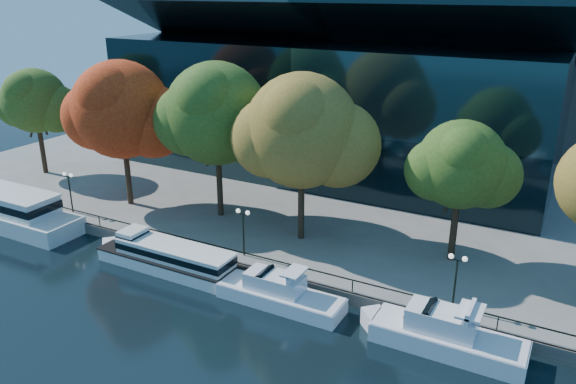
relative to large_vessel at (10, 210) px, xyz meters
The scene contains 16 objects.
ground 24.50m from the large_vessel, ahead, with size 160.00×160.00×0.00m, color black.
promenade 43.02m from the large_vessel, 55.38° to the left, with size 90.00×67.08×1.00m.
railing 24.54m from the large_vessel, ahead, with size 88.20×0.08×0.99m.
convention_building 37.60m from the large_vessel, 56.44° to the left, with size 50.00×24.57×21.43m.
large_vessel is the anchor object (origin of this frame).
tour_boat 19.14m from the large_vessel, ahead, with size 14.51×3.24×2.75m.
cruiser_near 29.49m from the large_vessel, ahead, with size 10.51×2.71×3.05m.
cruiser_far 41.40m from the large_vessel, ahead, with size 10.75×2.98×3.51m.
tree_0 15.46m from the large_vessel, 126.60° to the left, with size 9.16×7.51×12.22m.
tree_1 14.35m from the large_vessel, 44.28° to the left, with size 11.82×9.69×14.38m.
tree_2 22.33m from the large_vessel, 28.50° to the left, with size 11.77×9.65×14.63m.
tree_3 29.84m from the large_vessel, 17.76° to the left, with size 11.94×9.79×14.43m.
tree_4 41.71m from the large_vessel, 15.33° to the left, with size 8.57×7.03×11.44m.
lamp_0 6.21m from the large_vessel, 37.82° to the left, with size 1.26×0.36×4.03m.
lamp_1 24.75m from the large_vessel, ahead, with size 1.26×0.36×4.03m.
lamp_2 41.52m from the large_vessel, ahead, with size 1.26×0.36×4.03m.
Camera 1 is at (22.79, -30.26, 21.79)m, focal length 35.00 mm.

